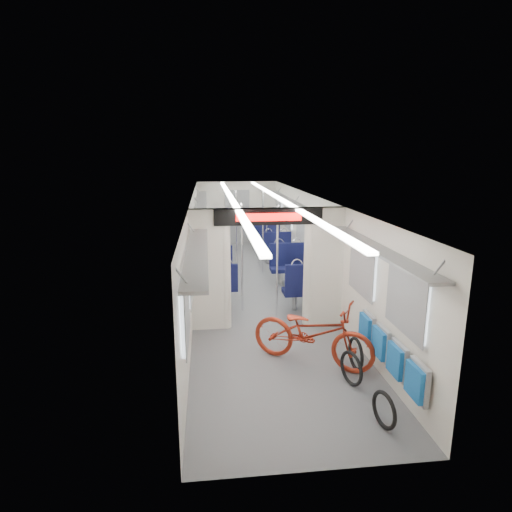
# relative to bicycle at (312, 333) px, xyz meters

# --- Properties ---
(carriage) EXTENTS (12.00, 12.02, 2.31)m
(carriage) POSITION_rel_bicycle_xyz_m (-0.48, 3.38, 0.98)
(carriage) COLOR #515456
(carriage) RESTS_ON ground
(bicycle) EXTENTS (2.05, 1.66, 1.05)m
(bicycle) POSITION_rel_bicycle_xyz_m (0.00, 0.00, 0.00)
(bicycle) COLOR #A02B17
(bicycle) RESTS_ON ground
(flip_bench) EXTENTS (0.12, 2.08, 0.49)m
(flip_bench) POSITION_rel_bicycle_xyz_m (0.87, -0.87, 0.06)
(flip_bench) COLOR gray
(flip_bench) RESTS_ON carriage
(bike_hoop_a) EXTENTS (0.15, 0.48, 0.48)m
(bike_hoop_a) POSITION_rel_bicycle_xyz_m (0.47, -1.72, -0.31)
(bike_hoop_a) COLOR black
(bike_hoop_a) RESTS_ON ground
(bike_hoop_b) EXTENTS (0.20, 0.51, 0.52)m
(bike_hoop_b) POSITION_rel_bicycle_xyz_m (0.41, -0.70, -0.29)
(bike_hoop_b) COLOR black
(bike_hoop_b) RESTS_ON ground
(bike_hoop_c) EXTENTS (0.09, 0.52, 0.52)m
(bike_hoop_c) POSITION_rel_bicycle_xyz_m (0.63, -0.26, -0.29)
(bike_hoop_c) COLOR black
(bike_hoop_c) RESTS_ON ground
(seat_bay_near_left) EXTENTS (0.89, 2.00, 1.08)m
(seat_bay_near_left) POSITION_rel_bicycle_xyz_m (-1.42, 3.72, 0.01)
(seat_bay_near_left) COLOR #0C0F36
(seat_bay_near_left) RESTS_ON ground
(seat_bay_near_right) EXTENTS (0.96, 2.30, 1.17)m
(seat_bay_near_right) POSITION_rel_bicycle_xyz_m (0.45, 3.36, 0.05)
(seat_bay_near_right) COLOR #0C0F36
(seat_bay_near_right) RESTS_ON ground
(seat_bay_far_left) EXTENTS (0.88, 1.94, 1.06)m
(seat_bay_far_left) POSITION_rel_bicycle_xyz_m (-1.42, 7.05, 0.00)
(seat_bay_far_left) COLOR #0C0F36
(seat_bay_far_left) RESTS_ON ground
(seat_bay_far_right) EXTENTS (0.92, 2.10, 1.11)m
(seat_bay_far_right) POSITION_rel_bicycle_xyz_m (0.45, 7.37, 0.02)
(seat_bay_far_right) COLOR #0C0F36
(seat_bay_far_right) RESTS_ON ground
(stanchion_near_left) EXTENTS (0.04, 0.04, 2.30)m
(stanchion_near_left) POSITION_rel_bicycle_xyz_m (-0.90, 2.50, 0.63)
(stanchion_near_left) COLOR silver
(stanchion_near_left) RESTS_ON ground
(stanchion_near_right) EXTENTS (0.04, 0.04, 2.30)m
(stanchion_near_right) POSITION_rel_bicycle_xyz_m (-0.23, 2.09, 0.63)
(stanchion_near_right) COLOR silver
(stanchion_near_right) RESTS_ON ground
(stanchion_far_left) EXTENTS (0.04, 0.04, 2.30)m
(stanchion_far_left) POSITION_rel_bicycle_xyz_m (-0.79, 5.55, 0.63)
(stanchion_far_left) COLOR silver
(stanchion_far_left) RESTS_ON ground
(stanchion_far_right) EXTENTS (0.04, 0.04, 2.30)m
(stanchion_far_right) POSITION_rel_bicycle_xyz_m (-0.07, 5.48, 0.63)
(stanchion_far_right) COLOR silver
(stanchion_far_right) RESTS_ON ground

